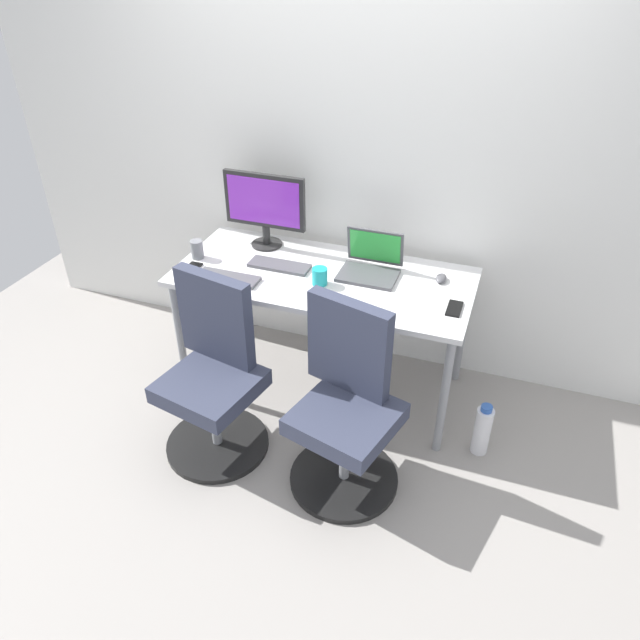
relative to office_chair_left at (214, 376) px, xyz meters
name	(u,v)px	position (x,y,z in m)	size (l,w,h in m)	color
ground_plane	(323,382)	(0.37, 0.62, -0.42)	(5.28, 5.28, 0.00)	gray
back_wall	(350,149)	(0.37, 1.07, 0.88)	(4.40, 0.04, 2.60)	white
desk	(323,285)	(0.37, 0.62, 0.26)	(1.60, 0.73, 0.75)	silver
office_chair_left	(214,376)	(0.00, 0.00, 0.00)	(0.54, 0.54, 0.94)	black
office_chair_right	(346,408)	(0.70, 0.00, 0.00)	(0.54, 0.54, 0.94)	black
water_bottle_on_floor	(482,430)	(1.33, 0.37, -0.28)	(0.09, 0.09, 0.31)	white
desktop_monitor	(265,205)	(-0.06, 0.84, 0.58)	(0.48, 0.18, 0.43)	#262626
open_laptop	(371,264)	(0.60, 0.73, 0.38)	(0.31, 0.26, 0.23)	#4C4C51
keyboard_by_monitor	(228,278)	(-0.09, 0.40, 0.34)	(0.34, 0.12, 0.02)	#515156
keyboard_by_laptop	(279,266)	(0.11, 0.62, 0.34)	(0.34, 0.12, 0.02)	#515156
mouse_by_monitor	(386,315)	(0.79, 0.33, 0.34)	(0.06, 0.10, 0.03)	silver
mouse_by_laptop	(441,278)	(0.97, 0.77, 0.34)	(0.06, 0.10, 0.03)	#515156
coffee_mug	(320,276)	(0.38, 0.52, 0.37)	(0.08, 0.08, 0.09)	teal
pen_cup	(197,249)	(-0.37, 0.57, 0.38)	(0.07, 0.07, 0.10)	slate
phone_near_laptop	(454,309)	(1.09, 0.51, 0.33)	(0.07, 0.14, 0.01)	black
phone_near_monitor	(191,269)	(-0.33, 0.43, 0.33)	(0.07, 0.14, 0.01)	black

